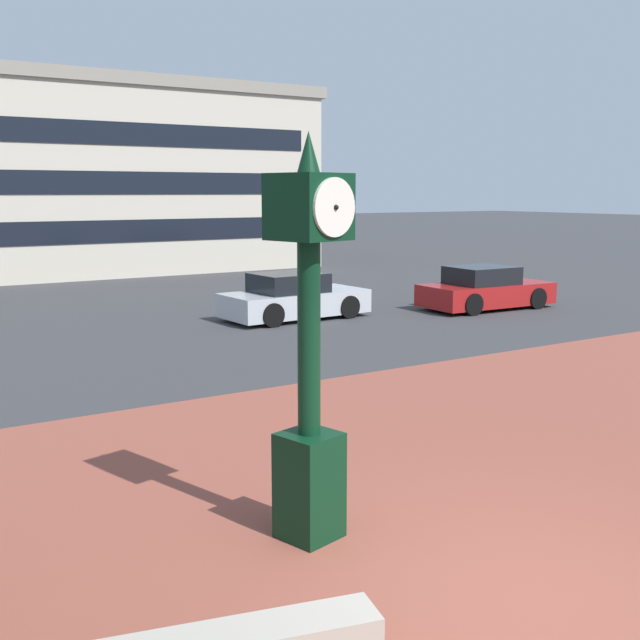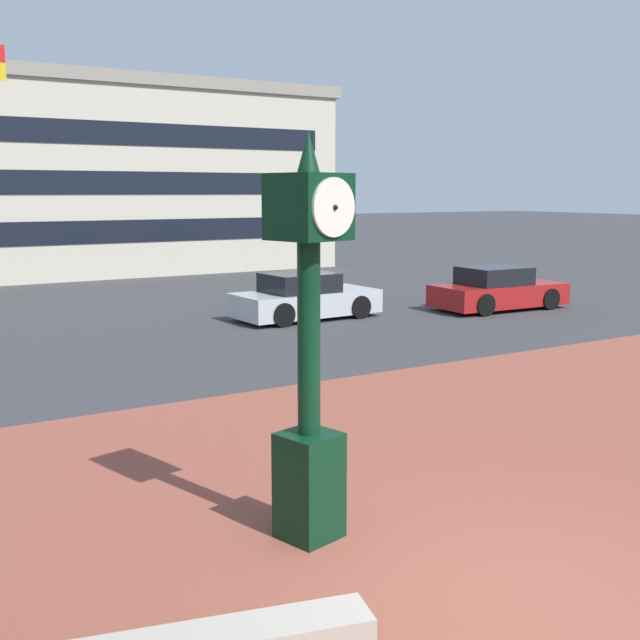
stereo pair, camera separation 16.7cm
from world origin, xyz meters
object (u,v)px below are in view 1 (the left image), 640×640
(street_clock, at_px, (309,353))
(car_street_mid, at_px, (485,290))
(civic_building, at_px, (43,178))
(car_street_far, at_px, (293,298))

(street_clock, xyz_separation_m, car_street_mid, (12.63, 10.46, -1.35))
(car_street_mid, relative_size, civic_building, 0.18)
(street_clock, relative_size, car_street_mid, 0.98)
(street_clock, bearing_deg, civic_building, 67.07)
(car_street_mid, relative_size, car_street_far, 1.00)
(street_clock, relative_size, car_street_far, 0.98)
(street_clock, height_order, car_street_far, street_clock)
(street_clock, bearing_deg, car_street_mid, 25.15)
(street_clock, xyz_separation_m, car_street_far, (6.79, 11.93, -1.35))
(car_street_mid, bearing_deg, street_clock, -48.18)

